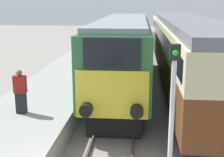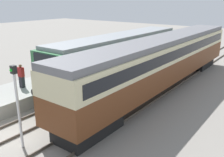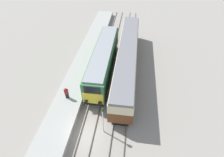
% 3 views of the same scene
% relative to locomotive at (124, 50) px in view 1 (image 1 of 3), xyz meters
% --- Properties ---
extents(platform_left, '(3.50, 50.00, 0.87)m').
position_rel_locomotive_xyz_m(platform_left, '(-3.30, -2.93, -1.82)').
color(platform_left, gray).
rests_on(platform_left, ground_plane).
extents(rails_near_track, '(1.51, 60.00, 0.14)m').
position_rel_locomotive_xyz_m(rails_near_track, '(0.00, -5.93, -2.18)').
color(rails_near_track, '#4C4238').
rests_on(rails_near_track, ground_plane).
extents(rails_far_track, '(1.50, 60.00, 0.14)m').
position_rel_locomotive_xyz_m(rails_far_track, '(3.40, -5.93, -2.18)').
color(rails_far_track, '#4C4238').
rests_on(rails_far_track, ground_plane).
extents(locomotive, '(2.70, 15.24, 4.02)m').
position_rel_locomotive_xyz_m(locomotive, '(0.00, 0.00, 0.00)').
color(locomotive, black).
rests_on(locomotive, ground_plane).
extents(passenger_carriage, '(2.75, 21.31, 4.05)m').
position_rel_locomotive_xyz_m(passenger_carriage, '(3.40, 0.85, 0.22)').
color(passenger_carriage, black).
rests_on(passenger_carriage, ground_plane).
extents(person_on_platform, '(0.44, 0.26, 1.64)m').
position_rel_locomotive_xyz_m(person_on_platform, '(-3.42, -6.83, -0.58)').
color(person_on_platform, black).
rests_on(person_on_platform, platform_left).
extents(signal_post, '(0.24, 0.28, 3.96)m').
position_rel_locomotive_xyz_m(signal_post, '(1.70, -10.39, 0.10)').
color(signal_post, silver).
rests_on(signal_post, ground_plane).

